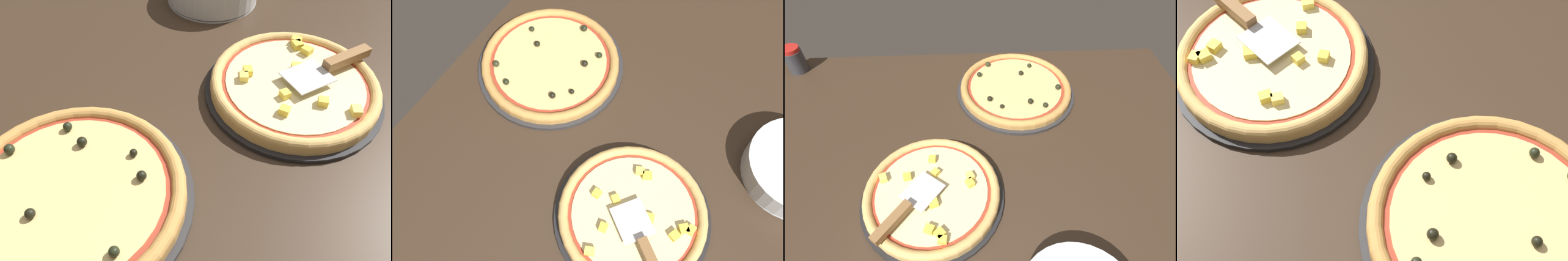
# 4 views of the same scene
# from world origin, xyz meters

# --- Properties ---
(ground_plane) EXTENTS (1.54, 1.12, 0.04)m
(ground_plane) POSITION_xyz_m (0.00, 0.00, -0.02)
(ground_plane) COLOR #38281C
(pizza_pan_front) EXTENTS (0.37, 0.37, 0.01)m
(pizza_pan_front) POSITION_xyz_m (-0.08, -0.08, 0.01)
(pizza_pan_front) COLOR black
(pizza_pan_front) RESTS_ON ground_plane
(pizza_front) EXTENTS (0.34, 0.34, 0.04)m
(pizza_front) POSITION_xyz_m (-0.08, -0.08, 0.03)
(pizza_front) COLOR #DBAD60
(pizza_front) RESTS_ON pizza_pan_front
(pizza_pan_back) EXTENTS (0.40, 0.40, 0.01)m
(pizza_pan_back) POSITION_xyz_m (0.19, 0.32, 0.01)
(pizza_pan_back) COLOR #2D2D30
(pizza_pan_back) RESTS_ON ground_plane
(pizza_back) EXTENTS (0.38, 0.38, 0.04)m
(pizza_back) POSITION_xyz_m (0.19, 0.32, 0.02)
(pizza_back) COLOR #C68E47
(pizza_back) RESTS_ON pizza_pan_back
(serving_spatula) EXTENTS (0.16, 0.19, 0.02)m
(serving_spatula) POSITION_xyz_m (-0.14, -0.15, 0.05)
(serving_spatula) COLOR silver
(serving_spatula) RESTS_ON pizza_front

